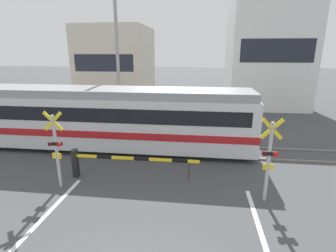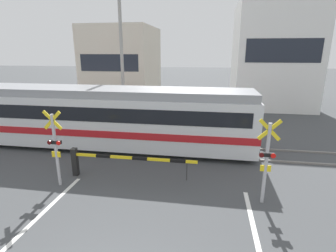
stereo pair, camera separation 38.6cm
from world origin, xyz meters
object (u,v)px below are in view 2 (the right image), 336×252
at_px(commuter_train, 60,114).
at_px(crossing_signal_left, 55,145).
at_px(crossing_signal_right, 267,158).
at_px(crossing_barrier_far, 213,122).
at_px(crossing_barrier_near, 108,160).
at_px(pedestrian, 185,110).

relative_size(commuter_train, crossing_signal_left, 7.00).
bearing_deg(crossing_signal_left, crossing_signal_right, 0.00).
bearing_deg(crossing_signal_left, crossing_barrier_far, 52.41).
xyz_separation_m(crossing_barrier_far, crossing_signal_left, (-5.48, -7.12, 0.78)).
relative_size(crossing_barrier_near, crossing_signal_right, 1.74).
xyz_separation_m(crossing_signal_left, crossing_signal_right, (7.05, 0.00, 0.00)).
height_order(crossing_barrier_far, crossing_signal_left, crossing_signal_left).
bearing_deg(crossing_barrier_near, crossing_signal_right, -8.49).
xyz_separation_m(crossing_barrier_near, pedestrian, (2.05, 8.38, 0.15)).
xyz_separation_m(commuter_train, crossing_signal_left, (2.27, -4.11, -0.08)).
distance_m(crossing_barrier_far, crossing_signal_right, 7.33).
relative_size(crossing_barrier_far, crossing_signal_left, 1.74).
relative_size(commuter_train, crossing_signal_right, 7.00).
height_order(commuter_train, crossing_barrier_near, commuter_train).
bearing_deg(pedestrian, crossing_signal_left, -111.52).
distance_m(crossing_barrier_near, pedestrian, 8.63).
xyz_separation_m(crossing_barrier_near, crossing_signal_right, (5.48, -0.82, 0.78)).
xyz_separation_m(crossing_barrier_near, crossing_signal_left, (-1.57, -0.82, 0.78)).
bearing_deg(crossing_signal_left, crossing_barrier_near, 27.49).
bearing_deg(crossing_signal_right, commuter_train, 156.20).
distance_m(commuter_train, crossing_barrier_near, 5.13).
bearing_deg(crossing_barrier_near, crossing_signal_left, -152.51).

